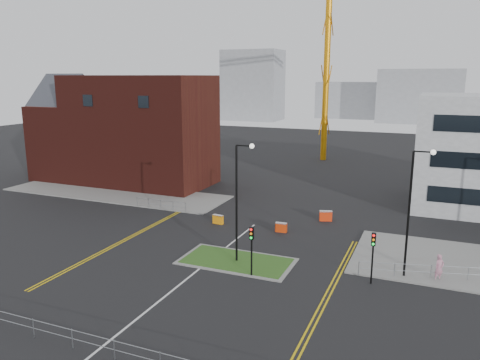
# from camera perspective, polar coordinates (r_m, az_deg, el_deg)

# --- Properties ---
(ground) EXTENTS (200.00, 200.00, 0.00)m
(ground) POSITION_cam_1_polar(r_m,az_deg,el_deg) (30.74, -10.04, -14.50)
(ground) COLOR black
(ground) RESTS_ON ground
(pavement_left) EXTENTS (28.00, 8.00, 0.12)m
(pavement_left) POSITION_cam_1_polar(r_m,az_deg,el_deg) (58.65, -14.99, -1.53)
(pavement_left) COLOR slate
(pavement_left) RESTS_ON ground
(island_kerb) EXTENTS (8.60, 4.60, 0.08)m
(island_kerb) POSITION_cam_1_polar(r_m,az_deg,el_deg) (36.29, -0.42, -9.87)
(island_kerb) COLOR slate
(island_kerb) RESTS_ON ground
(grass_island) EXTENTS (8.00, 4.00, 0.12)m
(grass_island) POSITION_cam_1_polar(r_m,az_deg,el_deg) (36.28, -0.42, -9.85)
(grass_island) COLOR #254E1A
(grass_island) RESTS_ON ground
(brick_building) EXTENTS (24.20, 10.07, 14.24)m
(brick_building) POSITION_cam_1_polar(r_m,az_deg,el_deg) (63.96, -14.19, 5.84)
(brick_building) COLOR #491812
(brick_building) RESTS_ON ground
(streetlamp_island) EXTENTS (1.46, 0.36, 9.18)m
(streetlamp_island) POSITION_cam_1_polar(r_m,az_deg,el_deg) (34.52, -0.10, -1.65)
(streetlamp_island) COLOR black
(streetlamp_island) RESTS_ON ground
(streetlamp_right_near) EXTENTS (1.46, 0.36, 9.18)m
(streetlamp_right_near) POSITION_cam_1_polar(r_m,az_deg,el_deg) (33.95, 20.34, -2.70)
(streetlamp_right_near) COLOR black
(streetlamp_right_near) RESTS_ON ground
(traffic_light_island) EXTENTS (0.28, 0.33, 3.65)m
(traffic_light_island) POSITION_cam_1_polar(r_m,az_deg,el_deg) (32.93, 1.42, -7.55)
(traffic_light_island) COLOR black
(traffic_light_island) RESTS_ON ground
(traffic_light_right) EXTENTS (0.28, 0.33, 3.65)m
(traffic_light_right) POSITION_cam_1_polar(r_m,az_deg,el_deg) (33.00, 15.91, -8.01)
(traffic_light_right) COLOR black
(traffic_light_right) RESTS_ON ground
(railing_front) EXTENTS (24.05, 0.05, 1.10)m
(railing_front) POSITION_cam_1_polar(r_m,az_deg,el_deg) (26.18, -17.54, -18.10)
(railing_front) COLOR gray
(railing_front) RESTS_ON ground
(railing_left) EXTENTS (6.05, 0.05, 1.10)m
(railing_left) POSITION_cam_1_polar(r_m,az_deg,el_deg) (50.27, -9.63, -2.79)
(railing_left) COLOR gray
(railing_left) RESTS_ON ground
(centre_line) EXTENTS (0.15, 30.00, 0.01)m
(centre_line) POSITION_cam_1_polar(r_m,az_deg,el_deg) (32.26, -8.08, -13.07)
(centre_line) COLOR silver
(centre_line) RESTS_ON ground
(yellow_left_a) EXTENTS (0.12, 24.00, 0.01)m
(yellow_left_a) POSITION_cam_1_polar(r_m,az_deg,el_deg) (43.08, -13.02, -6.58)
(yellow_left_a) COLOR gold
(yellow_left_a) RESTS_ON ground
(yellow_left_b) EXTENTS (0.12, 24.00, 0.01)m
(yellow_left_b) POSITION_cam_1_polar(r_m,az_deg,el_deg) (42.92, -12.69, -6.64)
(yellow_left_b) COLOR gold
(yellow_left_b) RESTS_ON ground
(yellow_right_a) EXTENTS (0.12, 20.00, 0.01)m
(yellow_right_a) POSITION_cam_1_polar(r_m,az_deg,el_deg) (32.52, 10.71, -12.95)
(yellow_right_a) COLOR gold
(yellow_right_a) RESTS_ON ground
(yellow_right_b) EXTENTS (0.12, 20.00, 0.01)m
(yellow_right_b) POSITION_cam_1_polar(r_m,az_deg,el_deg) (32.47, 11.24, -13.01)
(yellow_right_b) COLOR gold
(yellow_right_b) RESTS_ON ground
(skyline_a) EXTENTS (18.00, 12.00, 22.00)m
(skyline_a) POSITION_cam_1_polar(r_m,az_deg,el_deg) (153.17, 1.58, 11.45)
(skyline_a) COLOR gray
(skyline_a) RESTS_ON ground
(skyline_b) EXTENTS (24.00, 12.00, 16.00)m
(skyline_b) POSITION_cam_1_polar(r_m,az_deg,el_deg) (153.06, 21.01, 9.51)
(skyline_b) COLOR gray
(skyline_b) RESTS_ON ground
(skyline_d) EXTENTS (30.00, 12.00, 12.00)m
(skyline_d) POSITION_cam_1_polar(r_m,az_deg,el_deg) (164.69, 14.75, 9.38)
(skyline_d) COLOR gray
(skyline_d) RESTS_ON ground
(pedestrian) EXTENTS (0.83, 0.81, 1.93)m
(pedestrian) POSITION_cam_1_polar(r_m,az_deg,el_deg) (35.56, 23.12, -9.81)
(pedestrian) COLOR #CD849E
(pedestrian) RESTS_ON ground
(barrier_left) EXTENTS (1.08, 0.48, 0.88)m
(barrier_left) POSITION_cam_1_polar(r_m,az_deg,el_deg) (45.08, -2.69, -4.77)
(barrier_left) COLOR orange
(barrier_left) RESTS_ON ground
(barrier_mid) EXTENTS (1.06, 0.40, 0.88)m
(barrier_mid) POSITION_cam_1_polar(r_m,az_deg,el_deg) (42.87, 5.04, -5.73)
(barrier_mid) COLOR red
(barrier_mid) RESTS_ON ground
(barrier_right) EXTENTS (1.27, 0.77, 1.01)m
(barrier_right) POSITION_cam_1_polar(r_m,az_deg,el_deg) (46.66, 10.41, -4.27)
(barrier_right) COLOR red
(barrier_right) RESTS_ON ground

